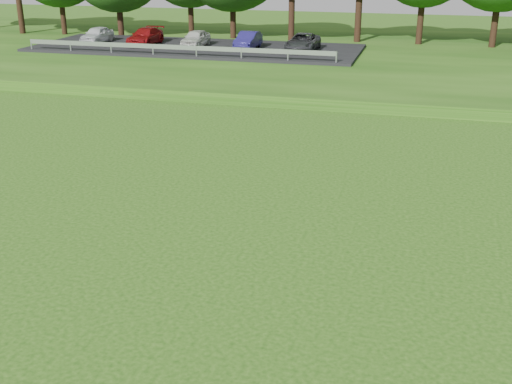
# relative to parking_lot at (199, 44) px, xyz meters

# --- Properties ---
(parking_lot) EXTENTS (24.00, 9.00, 1.38)m
(parking_lot) POSITION_rel_parking_lot_xyz_m (0.00, 0.00, 0.00)
(parking_lot) COLOR black
(parking_lot) RESTS_ON berm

